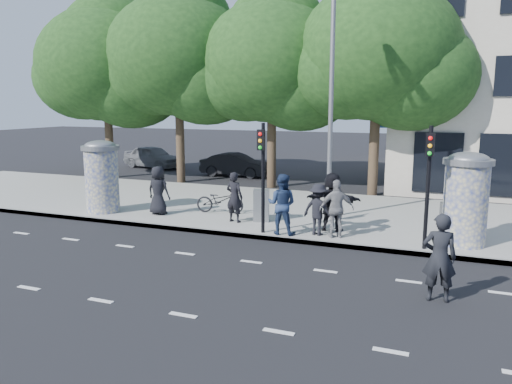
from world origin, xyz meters
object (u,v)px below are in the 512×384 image
at_px(ad_column_left, 102,175).
at_px(ped_e, 337,209).
at_px(man_road, 439,258).
at_px(ped_d, 318,209).
at_px(car_mid, 236,165).
at_px(ped_a, 158,190).
at_px(street_lamp, 331,83).
at_px(cabinet_left, 261,205).
at_px(traffic_pole_near, 262,167).
at_px(traffic_pole_far, 428,175).
at_px(ad_column_right, 466,197).
at_px(cabinet_right, 450,222).
at_px(ped_f, 332,202).
at_px(ped_b, 234,197).
at_px(car_left, 153,157).
at_px(ped_c, 282,204).
at_px(bicycle, 220,200).

relative_size(ad_column_left, ped_e, 1.51).
distance_m(ad_column_left, man_road, 12.54).
bearing_deg(ped_d, man_road, 149.56).
bearing_deg(car_mid, ped_a, -171.98).
xyz_separation_m(street_lamp, car_mid, (-7.43, 8.84, -4.13)).
distance_m(ped_a, cabinet_left, 3.87).
bearing_deg(traffic_pole_near, car_mid, 117.32).
bearing_deg(traffic_pole_far, ad_column_right, 42.21).
xyz_separation_m(ad_column_right, man_road, (-0.55, -4.26, -0.59)).
relative_size(street_lamp, cabinet_left, 7.28).
bearing_deg(street_lamp, cabinet_right, -22.88).
relative_size(ped_f, car_mid, 0.47).
relative_size(ped_b, cabinet_right, 1.52).
relative_size(ped_a, ped_b, 1.03).
bearing_deg(car_left, street_lamp, -113.54).
distance_m(traffic_pole_far, ped_e, 2.83).
bearing_deg(man_road, car_left, -50.56).
bearing_deg(car_left, ad_column_right, -110.76).
bearing_deg(cabinet_right, traffic_pole_near, -179.03).
bearing_deg(ped_b, car_left, -37.16).
distance_m(ped_a, cabinet_right, 9.85).
bearing_deg(ped_c, traffic_pole_near, 7.54).
bearing_deg(ped_e, ped_d, -32.40).
bearing_deg(ped_e, ad_column_left, -25.01).
height_order(ped_a, ped_f, ped_f).
relative_size(ped_c, car_mid, 0.47).
relative_size(ped_c, man_road, 0.98).
relative_size(traffic_pole_near, ped_c, 1.81).
bearing_deg(ped_a, car_left, -54.33).
bearing_deg(ped_e, bicycle, -43.20).
height_order(ped_b, cabinet_left, ped_b).
distance_m(ad_column_right, car_mid, 16.02).
relative_size(ad_column_right, ped_d, 1.67).
distance_m(bicycle, cabinet_right, 7.94).
bearing_deg(ped_d, cabinet_right, -152.89).
bearing_deg(traffic_pole_near, car_left, 133.55).
bearing_deg(ped_d, bicycle, -6.25).
bearing_deg(man_road, ped_b, -40.95).
distance_m(traffic_pole_near, man_road, 6.36).
bearing_deg(traffic_pole_near, ped_f, 28.22).
distance_m(ped_f, cabinet_right, 3.49).
height_order(ped_d, car_mid, ped_d).
xyz_separation_m(ped_d, man_road, (3.58, -3.76, 0.01)).
bearing_deg(ad_column_right, street_lamp, 156.27).
relative_size(ad_column_left, car_left, 0.63).
xyz_separation_m(ped_d, car_left, (-14.20, 12.77, -0.23)).
height_order(ad_column_right, ped_b, ad_column_right).
xyz_separation_m(ad_column_right, cabinet_right, (-0.38, 0.24, -0.82)).
distance_m(street_lamp, car_left, 17.82).
xyz_separation_m(street_lamp, ped_b, (-2.79, -1.83, -3.79)).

